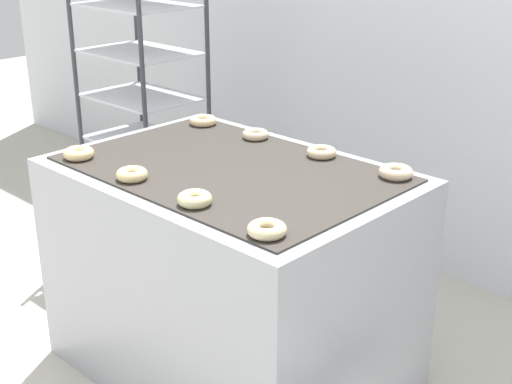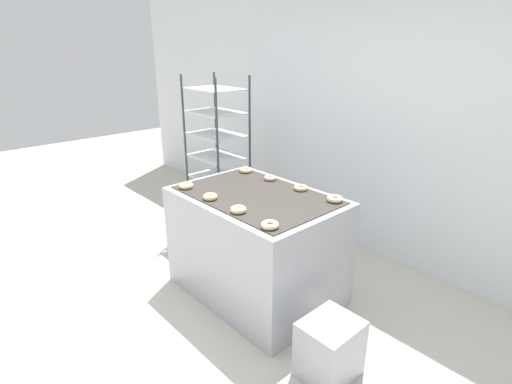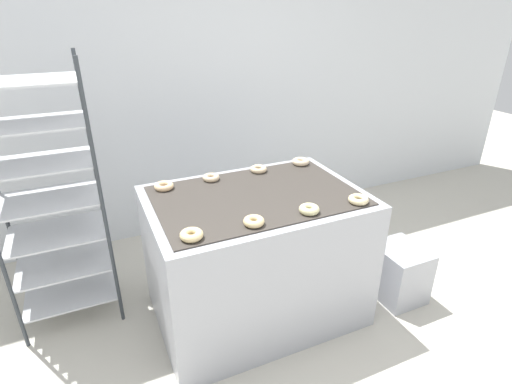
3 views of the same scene
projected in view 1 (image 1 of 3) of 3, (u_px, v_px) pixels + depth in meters
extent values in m
cube|color=silver|center=(433.00, 4.00, 3.49)|extent=(8.00, 0.05, 2.80)
cube|color=#A8AAB2|center=(231.00, 274.00, 2.89)|extent=(1.35, 0.94, 0.91)
cube|color=#38332D|center=(229.00, 169.00, 2.72)|extent=(1.24, 0.83, 0.01)
cube|color=#262628|center=(216.00, 308.00, 2.30)|extent=(0.12, 0.07, 0.10)
cylinder|color=#33383D|center=(77.00, 98.00, 3.88)|extent=(0.02, 0.02, 1.76)
cylinder|color=#33383D|center=(145.00, 118.00, 3.50)|extent=(0.02, 0.02, 1.76)
cylinder|color=#33383D|center=(140.00, 85.00, 4.17)|extent=(0.02, 0.02, 1.76)
cylinder|color=#33383D|center=(209.00, 102.00, 3.79)|extent=(0.02, 0.02, 1.76)
cube|color=silver|center=(150.00, 219.00, 4.09)|extent=(0.59, 0.43, 0.01)
cube|color=silver|center=(147.00, 180.00, 4.01)|extent=(0.59, 0.43, 0.01)
cube|color=silver|center=(145.00, 139.00, 3.92)|extent=(0.59, 0.43, 0.01)
cube|color=silver|center=(142.00, 97.00, 3.83)|extent=(0.59, 0.43, 0.01)
cube|color=silver|center=(139.00, 52.00, 3.74)|extent=(0.59, 0.43, 0.01)
cube|color=silver|center=(137.00, 5.00, 3.65)|extent=(0.59, 0.43, 0.01)
torus|color=#ECCF8D|center=(79.00, 153.00, 2.81)|extent=(0.12, 0.12, 0.04)
torus|color=beige|center=(132.00, 174.00, 2.59)|extent=(0.12, 0.12, 0.04)
torus|color=beige|center=(195.00, 199.00, 2.37)|extent=(0.12, 0.12, 0.04)
torus|color=beige|center=(267.00, 229.00, 2.15)|extent=(0.12, 0.12, 0.04)
torus|color=beige|center=(203.00, 121.00, 3.26)|extent=(0.12, 0.12, 0.04)
torus|color=beige|center=(256.00, 134.00, 3.06)|extent=(0.11, 0.11, 0.04)
torus|color=beige|center=(321.00, 152.00, 2.84)|extent=(0.12, 0.12, 0.04)
torus|color=beige|center=(396.00, 172.00, 2.62)|extent=(0.13, 0.13, 0.04)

